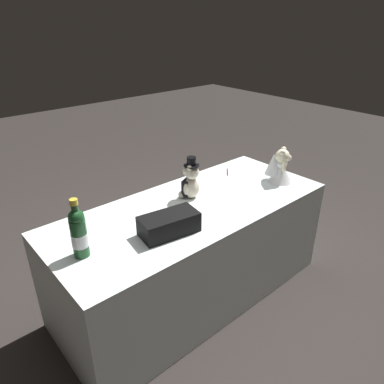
% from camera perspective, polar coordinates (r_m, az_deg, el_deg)
% --- Properties ---
extents(ground_plane, '(12.00, 12.00, 0.00)m').
position_cam_1_polar(ground_plane, '(2.69, 0.00, -15.44)').
color(ground_plane, '#2D2826').
extents(reception_table, '(1.85, 0.77, 0.70)m').
position_cam_1_polar(reception_table, '(2.47, 0.00, -9.39)').
color(reception_table, white).
rests_on(reception_table, ground_plane).
extents(teddy_bear_groom, '(0.14, 0.14, 0.28)m').
position_cam_1_polar(teddy_bear_groom, '(2.34, -0.26, 1.69)').
color(teddy_bear_groom, beige).
rests_on(teddy_bear_groom, reception_table).
extents(teddy_bear_bride, '(0.20, 0.22, 0.26)m').
position_cam_1_polar(teddy_bear_bride, '(2.65, 13.62, 3.89)').
color(teddy_bear_bride, white).
rests_on(teddy_bear_bride, reception_table).
extents(champagne_bottle, '(0.08, 0.08, 0.32)m').
position_cam_1_polar(champagne_bottle, '(1.86, -17.50, -6.12)').
color(champagne_bottle, '#1A4923').
rests_on(champagne_bottle, reception_table).
extents(signing_pen, '(0.10, 0.10, 0.01)m').
position_cam_1_polar(signing_pen, '(2.77, 5.63, 3.14)').
color(signing_pen, maroon).
rests_on(signing_pen, reception_table).
extents(gift_case_black, '(0.35, 0.21, 0.11)m').
position_cam_1_polar(gift_case_black, '(1.99, -3.65, -5.08)').
color(gift_case_black, black).
rests_on(gift_case_black, reception_table).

